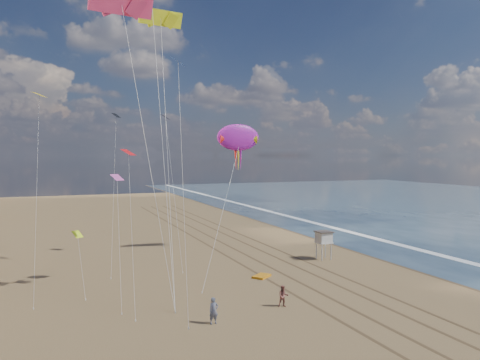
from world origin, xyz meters
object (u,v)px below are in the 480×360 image
kite_flyer_a (214,311)px  kite_flyer_b (283,296)px  lifeguard_stand (324,238)px  grounded_kite (262,276)px  show_kite (238,138)px

kite_flyer_a → kite_flyer_b: 6.60m
lifeguard_stand → kite_flyer_a: size_ratio=1.72×
lifeguard_stand → kite_flyer_b: 18.49m
lifeguard_stand → grounded_kite: (-10.15, -4.72, -2.44)m
kite_flyer_a → kite_flyer_b: (6.42, 1.51, -0.09)m
lifeguard_stand → show_kite: (-7.14, 9.20, 11.89)m
show_kite → kite_flyer_b: (-5.19, -22.88, -13.57)m
kite_flyer_a → grounded_kite: bearing=46.2°
kite_flyer_b → show_kite: bearing=92.6°
grounded_kite → kite_flyer_a: bearing=-167.1°
kite_flyer_b → lifeguard_stand: bearing=63.3°
lifeguard_stand → kite_flyer_b: bearing=-132.1°
kite_flyer_b → grounded_kite: bearing=91.7°
show_kite → kite_flyer_a: show_kite is taller
lifeguard_stand → show_kite: size_ratio=0.14×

